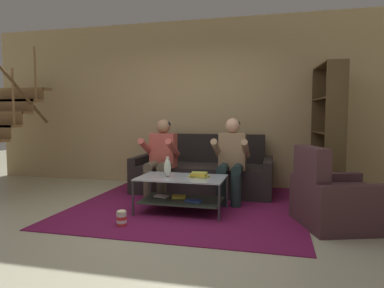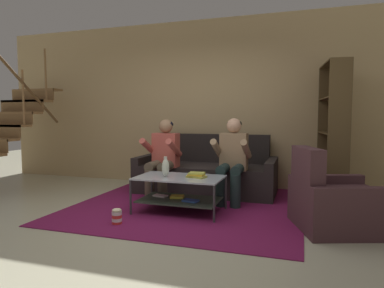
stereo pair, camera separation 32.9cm
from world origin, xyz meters
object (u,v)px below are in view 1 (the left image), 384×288
object	(u,v)px
vase	(167,167)
book_stack	(199,175)
popcorn_tub	(122,218)
person_seated_right	(231,156)
coffee_table	(182,189)
armchair	(337,201)
bookshelf	(329,148)
person_seated_left	(161,155)
couch	(203,173)

from	to	relation	value
vase	book_stack	size ratio (longest dim) A/B	0.97
vase	popcorn_tub	world-z (taller)	vase
book_stack	person_seated_right	bearing A→B (deg)	64.06
coffee_table	vase	xyz separation A→B (m)	(-0.18, -0.03, 0.27)
person_seated_right	armchair	bearing A→B (deg)	-31.78
person_seated_right	book_stack	size ratio (longest dim) A/B	4.55
bookshelf	person_seated_right	bearing A→B (deg)	-156.80
person_seated_right	coffee_table	xyz separation A→B (m)	(-0.54, -0.68, -0.35)
book_stack	armchair	xyz separation A→B (m)	(1.60, -0.13, -0.20)
coffee_table	vase	bearing A→B (deg)	-170.18
person_seated_left	couch	bearing A→B (deg)	47.39
person_seated_left	armchair	world-z (taller)	person_seated_left
person_seated_right	popcorn_tub	xyz separation A→B (m)	(-1.04, -1.37, -0.56)
person_seated_right	popcorn_tub	world-z (taller)	person_seated_right
person_seated_right	armchair	world-z (taller)	person_seated_right
person_seated_left	book_stack	size ratio (longest dim) A/B	4.49
bookshelf	popcorn_tub	world-z (taller)	bookshelf
person_seated_left	bookshelf	distance (m)	2.49
couch	coffee_table	distance (m)	1.25
couch	armchair	world-z (taller)	couch
person_seated_left	vase	distance (m)	0.78
couch	person_seated_right	distance (m)	0.85
person_seated_right	armchair	distance (m)	1.55
vase	bookshelf	world-z (taller)	bookshelf
vase	bookshelf	size ratio (longest dim) A/B	0.13
person_seated_left	book_stack	xyz separation A→B (m)	(0.73, -0.66, -0.16)
vase	armchair	size ratio (longest dim) A/B	0.23
couch	person_seated_left	xyz separation A→B (m)	(-0.52, -0.57, 0.35)
vase	popcorn_tub	size ratio (longest dim) A/B	1.38
couch	book_stack	distance (m)	1.26
vase	book_stack	xyz separation A→B (m)	(0.40, 0.05, -0.09)
popcorn_tub	armchair	bearing A→B (deg)	13.87
coffee_table	book_stack	distance (m)	0.29
person_seated_left	person_seated_right	distance (m)	1.05
popcorn_tub	couch	bearing A→B (deg)	75.02
coffee_table	person_seated_left	bearing A→B (deg)	126.79
coffee_table	vase	distance (m)	0.33
person_seated_left	armchair	xyz separation A→B (m)	(2.33, -0.79, -0.37)
person_seated_left	person_seated_right	xyz separation A→B (m)	(1.05, 0.00, 0.01)
couch	coffee_table	bearing A→B (deg)	-90.84
person_seated_left	bookshelf	xyz separation A→B (m)	(2.42, 0.59, 0.11)
couch	armchair	distance (m)	2.26
vase	popcorn_tub	xyz separation A→B (m)	(-0.32, -0.66, -0.48)
person_seated_left	coffee_table	xyz separation A→B (m)	(0.51, -0.68, -0.35)
person_seated_left	person_seated_right	world-z (taller)	person_seated_right
couch	popcorn_tub	size ratio (longest dim) A/B	11.86
bookshelf	popcorn_tub	xyz separation A→B (m)	(-2.41, -1.96, -0.67)
person_seated_left	coffee_table	world-z (taller)	person_seated_left
person_seated_right	bookshelf	size ratio (longest dim) A/B	0.61
couch	bookshelf	distance (m)	1.95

